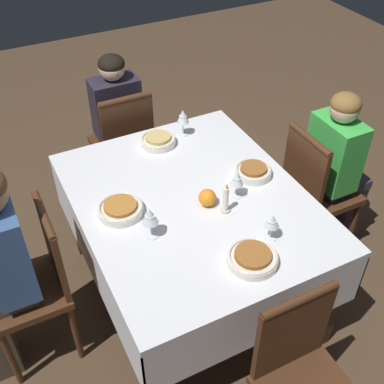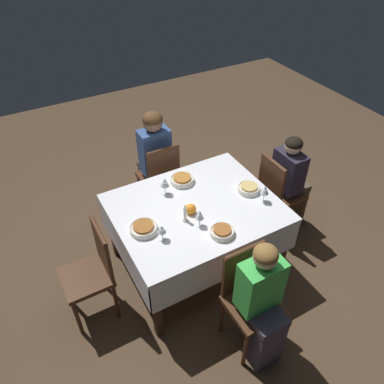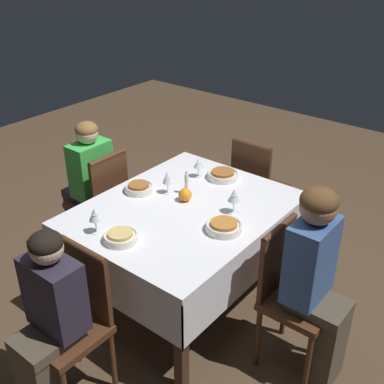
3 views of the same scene
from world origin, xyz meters
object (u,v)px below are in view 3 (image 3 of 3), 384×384
dining_table (184,220)px  wine_glass_south (234,196)px  chair_east (256,185)px  bowl_east (223,175)px  chair_west (75,318)px  chair_north (102,199)px  wine_glass_east (198,164)px  person_child_green (87,182)px  candle_centerpiece (187,185)px  wine_glass_west (95,215)px  bowl_south (224,226)px  chair_south (290,291)px  person_adult_denim (318,277)px  bowl_north (139,188)px  person_child_dark (48,321)px  bowl_west (121,237)px  wine_glass_north (167,178)px  orange_fruit (185,195)px

dining_table → wine_glass_south: 0.38m
dining_table → chair_east: (0.93, 0.03, -0.14)m
bowl_east → wine_glass_south: bearing=-136.6°
chair_west → chair_north: same height
wine_glass_east → dining_table: bearing=-153.9°
person_child_green → candle_centerpiece: person_child_green is taller
person_child_green → dining_table: bearing=89.6°
wine_glass_west → chair_north: bearing=47.3°
wine_glass_west → bowl_south: bearing=-49.6°
dining_table → chair_south: size_ratio=1.51×
chair_north → chair_south: bearing=88.4°
chair_west → candle_centerpiece: (1.09, 0.13, 0.29)m
person_adult_denim → wine_glass_west: person_adult_denim is taller
person_adult_denim → bowl_south: 0.60m
person_adult_denim → bowl_east: 1.13m
bowl_north → wine_glass_east: bearing=-22.7°
chair_west → bowl_east: size_ratio=4.05×
chair_north → person_child_green: bearing=-90.0°
chair_south → chair_north: (0.04, 1.60, 0.00)m
person_child_dark → candle_centerpiece: (1.24, 0.13, 0.20)m
bowl_west → wine_glass_west: bearing=99.6°
wine_glass_west → wine_glass_north: 0.62m
person_child_dark → wine_glass_south: person_child_dark is taller
chair_east → candle_centerpiece: size_ratio=5.32×
person_child_green → wine_glass_north: size_ratio=6.93×
wine_glass_north → dining_table: bearing=-111.7°
person_child_green → person_child_dark: bearing=42.0°
person_child_dark → wine_glass_west: size_ratio=6.56×
bowl_north → chair_east: bearing=-20.0°
bowl_north → candle_centerpiece: candle_centerpiece is taller
chair_north → person_child_green: size_ratio=0.82×
bowl_west → wine_glass_east: 0.92m
wine_glass_south → candle_centerpiece: candle_centerpiece is taller
wine_glass_south → orange_fruit: 0.34m
person_child_green → wine_glass_north: 0.79m
person_child_green → orange_fruit: 0.92m
chair_east → bowl_north: chair_east is taller
wine_glass_south → candle_centerpiece: 0.39m
chair_east → wine_glass_south: size_ratio=5.45×
person_adult_denim → bowl_east: person_adult_denim is taller
chair_east → wine_glass_south: chair_east is taller
person_child_dark → bowl_south: person_child_dark is taller
chair_east → wine_glass_east: (-0.53, 0.17, 0.33)m
chair_west → bowl_north: (0.91, 0.40, 0.26)m
dining_table → chair_east: size_ratio=1.51×
chair_north → bowl_east: bearing=122.6°
chair_west → person_child_green: bearing=136.3°
bowl_north → wine_glass_north: 0.21m
dining_table → bowl_east: size_ratio=6.13×
chair_west → wine_glass_west: size_ratio=5.45×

